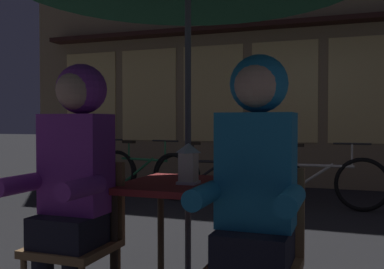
% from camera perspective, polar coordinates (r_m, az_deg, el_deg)
% --- Properties ---
extents(cafe_table, '(0.72, 0.72, 0.74)m').
position_cam_1_polar(cafe_table, '(2.56, -0.53, -8.51)').
color(cafe_table, maroon).
rests_on(cafe_table, ground_plane).
extents(lantern, '(0.11, 0.11, 0.23)m').
position_cam_1_polar(lantern, '(2.46, -0.47, -3.67)').
color(lantern, white).
rests_on(lantern, cafe_table).
extents(chair_left, '(0.40, 0.40, 0.87)m').
position_cam_1_polar(chair_left, '(2.48, -14.34, -12.38)').
color(chair_left, olive).
rests_on(chair_left, ground_plane).
extents(chair_right, '(0.40, 0.40, 0.87)m').
position_cam_1_polar(chair_right, '(2.11, 8.53, -14.82)').
color(chair_right, olive).
rests_on(chair_right, ground_plane).
extents(person_left_hooded, '(0.45, 0.56, 1.40)m').
position_cam_1_polar(person_left_hooded, '(2.37, -15.17, -4.27)').
color(person_left_hooded, black).
rests_on(person_left_hooded, ground_plane).
extents(person_right_hooded, '(0.45, 0.56, 1.40)m').
position_cam_1_polar(person_right_hooded, '(1.99, 8.25, -5.36)').
color(person_right_hooded, black).
rests_on(person_right_hooded, ground_plane).
extents(shopfront_building, '(10.00, 0.93, 6.20)m').
position_cam_1_polar(shopfront_building, '(8.07, 12.30, 15.91)').
color(shopfront_building, '#937A56').
rests_on(shopfront_building, ground_plane).
extents(bicycle_nearest, '(1.68, 0.15, 0.84)m').
position_cam_1_polar(bicycle_nearest, '(6.94, -13.64, -4.56)').
color(bicycle_nearest, black).
rests_on(bicycle_nearest, ground_plane).
extents(bicycle_second, '(1.65, 0.43, 0.84)m').
position_cam_1_polar(bicycle_second, '(6.44, -6.33, -5.01)').
color(bicycle_second, black).
rests_on(bicycle_second, ground_plane).
extents(bicycle_third, '(1.67, 0.30, 0.84)m').
position_cam_1_polar(bicycle_third, '(6.07, 2.76, -5.40)').
color(bicycle_third, black).
rests_on(bicycle_third, ground_plane).
extents(bicycle_fourth, '(1.68, 0.08, 0.84)m').
position_cam_1_polar(bicycle_fourth, '(5.73, 16.17, -5.88)').
color(bicycle_fourth, black).
rests_on(bicycle_fourth, ground_plane).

